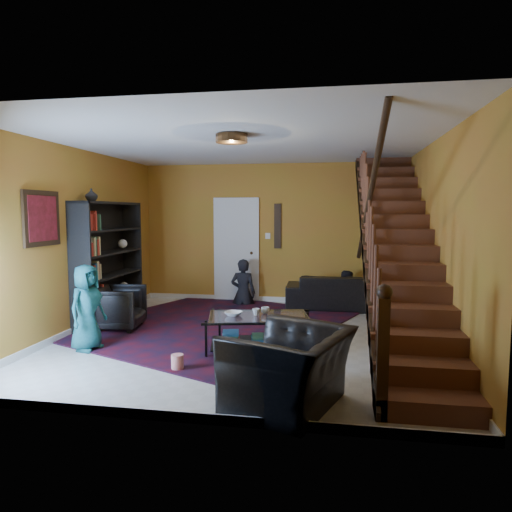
{
  "coord_description": "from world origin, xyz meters",
  "views": [
    {
      "loc": [
        1.25,
        -6.41,
        1.84
      ],
      "look_at": [
        0.1,
        0.4,
        1.17
      ],
      "focal_mm": 32.0,
      "sensor_mm": 36.0,
      "label": 1
    }
  ],
  "objects_px": {
    "sofa": "(345,292)",
    "armchair_right": "(289,369)",
    "armchair_left": "(118,308)",
    "coffee_table": "(259,331)",
    "bookshelf": "(109,265)"
  },
  "relations": [
    {
      "from": "sofa",
      "to": "armchair_right",
      "type": "bearing_deg",
      "value": 80.8
    },
    {
      "from": "sofa",
      "to": "armchair_left",
      "type": "bearing_deg",
      "value": 29.9
    },
    {
      "from": "armchair_left",
      "to": "sofa",
      "type": "bearing_deg",
      "value": -66.22
    },
    {
      "from": "armchair_left",
      "to": "coffee_table",
      "type": "distance_m",
      "value": 2.5
    },
    {
      "from": "armchair_left",
      "to": "armchair_right",
      "type": "bearing_deg",
      "value": -136.84
    },
    {
      "from": "bookshelf",
      "to": "armchair_left",
      "type": "distance_m",
      "value": 0.85
    },
    {
      "from": "sofa",
      "to": "armchair_left",
      "type": "relative_size",
      "value": 2.94
    },
    {
      "from": "armchair_right",
      "to": "coffee_table",
      "type": "height_order",
      "value": "armchair_right"
    },
    {
      "from": "coffee_table",
      "to": "sofa",
      "type": "bearing_deg",
      "value": 68.14
    },
    {
      "from": "bookshelf",
      "to": "armchair_left",
      "type": "height_order",
      "value": "bookshelf"
    },
    {
      "from": "sofa",
      "to": "coffee_table",
      "type": "relative_size",
      "value": 1.56
    },
    {
      "from": "bookshelf",
      "to": "armchair_right",
      "type": "relative_size",
      "value": 1.78
    },
    {
      "from": "bookshelf",
      "to": "armchair_right",
      "type": "distance_m",
      "value": 4.38
    },
    {
      "from": "bookshelf",
      "to": "armchair_right",
      "type": "height_order",
      "value": "bookshelf"
    },
    {
      "from": "bookshelf",
      "to": "coffee_table",
      "type": "height_order",
      "value": "bookshelf"
    }
  ]
}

